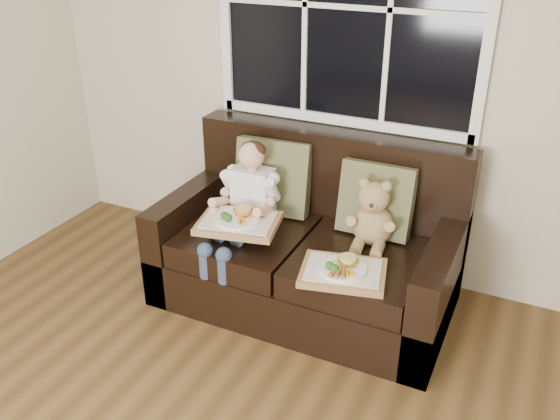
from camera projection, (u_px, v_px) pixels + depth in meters
The scene contains 9 objects.
room_walls at pixel (36, 195), 1.25m from camera, with size 4.52×5.02×2.71m.
window_back at pixel (347, 7), 3.30m from camera, with size 1.62×0.04×1.37m.
loveseat at pixel (310, 252), 3.53m from camera, with size 1.70×0.92×0.96m.
pillow_left at pixel (273, 177), 3.61m from camera, with size 0.48×0.26×0.47m.
pillow_right at pixel (376, 200), 3.37m from camera, with size 0.42×0.19×0.43m.
child at pixel (245, 201), 3.44m from camera, with size 0.34×0.58×0.78m.
teddy_bear at pixel (372, 218), 3.27m from camera, with size 0.26×0.32×0.41m.
tray_left at pixel (239, 221), 3.31m from camera, with size 0.50×0.42×0.10m.
tray_right at pixel (343, 271), 3.03m from camera, with size 0.49×0.42×0.10m.
Camera 1 is at (0.96, -0.80, 2.13)m, focal length 38.00 mm.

